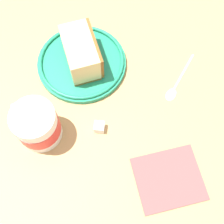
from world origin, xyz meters
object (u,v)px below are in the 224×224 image
(teaspoon, at_px, (176,86))
(tea_mug, at_px, (37,125))
(cake_slice, at_px, (81,52))
(sugar_cube, at_px, (99,127))
(small_plate, at_px, (82,62))
(folded_napkin, at_px, (169,179))

(teaspoon, bearing_deg, tea_mug, -164.02)
(cake_slice, bearing_deg, teaspoon, -20.29)
(tea_mug, distance_m, sugar_cube, 0.12)
(cake_slice, height_order, tea_mug, tea_mug)
(cake_slice, relative_size, sugar_cube, 6.09)
(cake_slice, relative_size, teaspoon, 1.07)
(small_plate, distance_m, tea_mug, 0.17)
(tea_mug, bearing_deg, sugar_cube, -0.32)
(small_plate, relative_size, folded_napkin, 1.56)
(teaspoon, bearing_deg, small_plate, 160.13)
(small_plate, distance_m, sugar_cube, 0.15)
(teaspoon, distance_m, sugar_cube, 0.18)
(small_plate, xyz_separation_m, tea_mug, (-0.08, -0.15, 0.03))
(cake_slice, bearing_deg, tea_mug, -120.45)
(tea_mug, height_order, folded_napkin, tea_mug)
(cake_slice, xyz_separation_m, sugar_cube, (0.03, -0.15, -0.03))
(cake_slice, height_order, teaspoon, cake_slice)
(tea_mug, relative_size, sugar_cube, 4.73)
(cake_slice, relative_size, folded_napkin, 0.98)
(teaspoon, relative_size, sugar_cube, 5.71)
(cake_slice, distance_m, sugar_cube, 0.15)
(small_plate, distance_m, teaspoon, 0.20)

